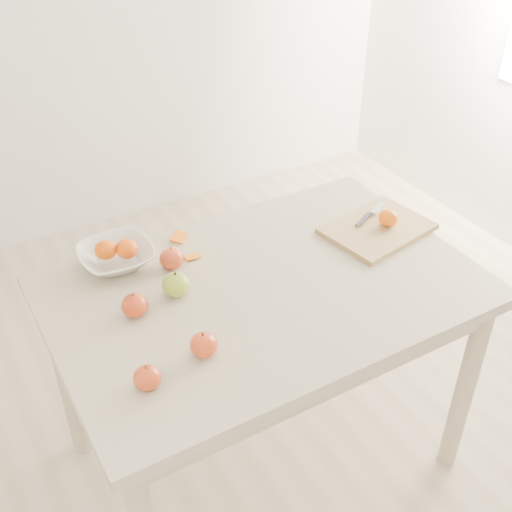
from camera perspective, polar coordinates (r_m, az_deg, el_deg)
ground at (r=2.36m, az=0.64°, el=-17.08°), size 3.50×3.50×0.00m
table at (r=1.88m, az=0.77°, el=-4.96°), size 1.20×0.80×0.75m
cutting_board at (r=2.08m, az=10.74°, el=2.40°), size 0.36×0.29×0.02m
board_tangerine at (r=2.07m, az=11.67°, el=3.33°), size 0.06×0.06×0.05m
fruit_bowl at (r=1.93m, az=-12.31°, el=-0.05°), size 0.22×0.22×0.05m
bowl_tangerine_near at (r=1.92m, az=-13.21°, el=0.55°), size 0.07×0.07×0.06m
bowl_tangerine_far at (r=1.91m, az=-11.42°, el=0.65°), size 0.06×0.06×0.06m
orange_peel_a at (r=2.02m, az=-6.85°, el=1.59°), size 0.07×0.07×0.01m
orange_peel_b at (r=1.93m, az=-5.67°, el=-0.10°), size 0.05×0.04×0.01m
paring_knife at (r=2.14m, az=10.57°, el=4.00°), size 0.16×0.08×0.01m
apple_green at (r=1.78m, az=-7.11°, el=-2.53°), size 0.08×0.08×0.07m
apple_red_b at (r=1.73m, az=-10.74°, el=-4.32°), size 0.07×0.07×0.06m
apple_red_d at (r=1.53m, az=-9.65°, el=-10.62°), size 0.07×0.07×0.06m
apple_red_c at (r=1.59m, az=-4.68°, el=-7.87°), size 0.07×0.07×0.06m
apple_red_a at (r=1.88m, az=-7.52°, el=-0.20°), size 0.07×0.07×0.06m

